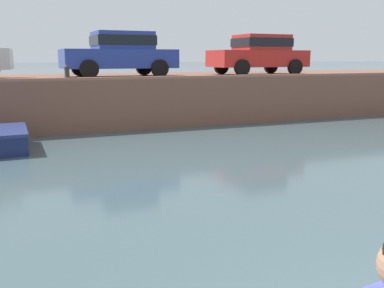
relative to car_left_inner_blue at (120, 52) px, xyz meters
The scene contains 6 objects.
ground_plane 8.22m from the car_left_inner_blue, 93.87° to the right, with size 400.00×400.00×0.00m, color #3D5156.
far_quay_wall 1.97m from the car_left_inner_blue, 119.33° to the left, with size 60.00×6.00×1.61m, color brown.
far_wall_coping 2.16m from the car_left_inner_blue, 105.29° to the right, with size 60.00×0.24×0.08m, color #925F4C.
car_left_inner_blue is the anchor object (origin of this frame).
car_centre_red 5.58m from the car_left_inner_blue, ahead, with size 3.84×1.95×1.54m.
mooring_bollard_mid 2.76m from the car_left_inner_blue, 137.91° to the right, with size 0.15×0.15×0.45m.
Camera 1 is at (-2.73, -1.54, 2.27)m, focal length 40.00 mm.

